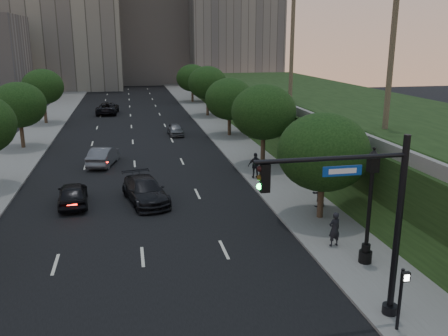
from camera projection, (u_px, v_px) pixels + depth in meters
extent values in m
plane|color=black|center=(147.00, 314.00, 18.04)|extent=(160.00, 160.00, 0.00)
cube|color=black|center=(133.00, 146.00, 46.40)|extent=(16.00, 140.00, 0.02)
cube|color=slate|center=(235.00, 141.00, 48.36)|extent=(4.50, 140.00, 0.15)
cube|color=slate|center=(22.00, 150.00, 44.41)|extent=(4.50, 140.00, 0.15)
cube|color=black|center=(352.00, 122.00, 48.23)|extent=(18.00, 90.00, 4.00)
cube|color=slate|center=(272.00, 101.00, 45.98)|extent=(0.35, 90.00, 0.70)
cube|color=gray|center=(55.00, 10.00, 98.13)|extent=(26.00, 20.00, 32.00)
cube|color=#A09992|center=(151.00, 27.00, 112.23)|extent=(22.00, 18.00, 26.00)
cube|color=slate|center=(230.00, 4.00, 108.72)|extent=(20.00, 22.00, 36.00)
cylinder|color=#38281C|center=(321.00, 196.00, 27.21)|extent=(0.36, 0.36, 2.86)
ellipsoid|color=black|center=(323.00, 152.00, 26.53)|extent=(5.20, 5.20, 4.42)
cylinder|color=#38281C|center=(263.00, 148.00, 38.51)|extent=(0.36, 0.36, 3.21)
ellipsoid|color=black|center=(264.00, 112.00, 37.75)|extent=(5.20, 5.20, 4.42)
cylinder|color=#38281C|center=(229.00, 123.00, 50.85)|extent=(0.36, 0.36, 2.86)
ellipsoid|color=black|center=(229.00, 99.00, 50.17)|extent=(5.20, 5.20, 4.42)
cylinder|color=#38281C|center=(208.00, 105.00, 64.04)|extent=(0.36, 0.36, 3.21)
ellipsoid|color=black|center=(207.00, 83.00, 63.28)|extent=(5.20, 5.20, 4.42)
cylinder|color=#38281C|center=(192.00, 94.00, 78.27)|extent=(0.36, 0.36, 2.86)
ellipsoid|color=black|center=(192.00, 78.00, 77.59)|extent=(5.20, 5.20, 4.42)
cylinder|color=#38281C|center=(22.00, 133.00, 44.97)|extent=(0.36, 0.36, 2.99)
ellipsoid|color=black|center=(19.00, 105.00, 44.26)|extent=(5.00, 5.00, 4.25)
cylinder|color=#38281C|center=(45.00, 111.00, 58.17)|extent=(0.36, 0.36, 3.26)
ellipsoid|color=black|center=(43.00, 87.00, 57.40)|extent=(5.00, 5.00, 4.25)
cylinder|color=#4C4233|center=(393.00, 41.00, 32.03)|extent=(0.40, 0.40, 12.00)
cylinder|color=#4C4233|center=(293.00, 28.00, 46.54)|extent=(0.40, 0.40, 14.50)
cylinder|color=black|center=(398.00, 230.00, 16.97)|extent=(0.24, 0.24, 7.00)
cylinder|color=black|center=(389.00, 311.00, 17.83)|extent=(0.56, 0.56, 0.50)
cylinder|color=black|center=(332.00, 158.00, 15.72)|extent=(5.40, 0.16, 0.16)
cube|color=black|center=(265.00, 178.00, 15.42)|extent=(0.32, 0.22, 0.95)
sphere|color=black|center=(260.00, 169.00, 15.30)|extent=(0.20, 0.20, 0.20)
sphere|color=#3F2B0A|center=(260.00, 178.00, 15.38)|extent=(0.20, 0.20, 0.20)
sphere|color=#19F24C|center=(259.00, 186.00, 15.46)|extent=(0.20, 0.20, 0.20)
cube|color=#0C3DA0|center=(342.00, 171.00, 15.91)|extent=(1.40, 0.05, 0.35)
cylinder|color=black|center=(365.00, 258.00, 21.89)|extent=(0.60, 0.60, 0.70)
cylinder|color=black|center=(366.00, 248.00, 21.76)|extent=(0.40, 0.40, 0.40)
cylinder|color=black|center=(369.00, 208.00, 21.25)|extent=(0.18, 0.18, 3.60)
cube|color=black|center=(373.00, 164.00, 20.71)|extent=(0.42, 0.42, 0.70)
cone|color=black|center=(374.00, 153.00, 20.58)|extent=(0.64, 0.64, 0.35)
sphere|color=black|center=(374.00, 148.00, 20.53)|extent=(0.14, 0.14, 0.14)
cylinder|color=black|center=(400.00, 302.00, 16.58)|extent=(0.12, 0.12, 2.50)
cube|color=black|center=(406.00, 277.00, 16.14)|extent=(0.30, 0.14, 0.35)
cube|color=white|center=(407.00, 278.00, 16.06)|extent=(0.18, 0.02, 0.22)
imported|color=black|center=(73.00, 194.00, 29.73)|extent=(2.11, 4.53, 1.50)
imported|color=#55565C|center=(104.00, 156.00, 39.29)|extent=(2.71, 4.98, 1.56)
imported|color=black|center=(108.00, 108.00, 66.30)|extent=(3.18, 6.12, 1.65)
imported|color=black|center=(145.00, 191.00, 30.28)|extent=(3.27, 5.72, 1.56)
imported|color=#52555A|center=(175.00, 130.00, 51.57)|extent=(1.67, 3.83, 1.29)
imported|color=black|center=(334.00, 229.00, 23.47)|extent=(0.72, 0.55, 1.76)
imported|color=black|center=(319.00, 193.00, 29.06)|extent=(0.90, 0.74, 1.71)
imported|color=black|center=(256.00, 166.00, 35.02)|extent=(1.15, 0.53, 1.92)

